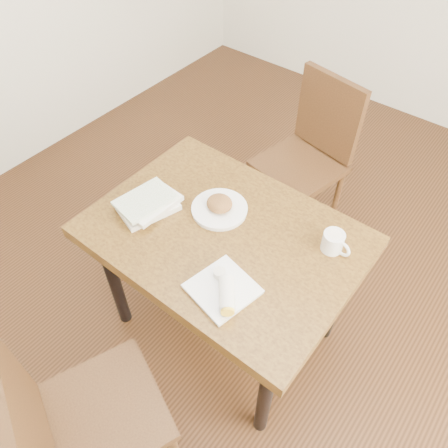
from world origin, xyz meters
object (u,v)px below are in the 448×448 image
Objects in this scene: chair_near at (74,418)px; plate_burrito at (224,290)px; book_stack at (148,204)px; plate_scone at (220,207)px; table at (224,247)px; coffee_mug at (334,242)px; chair_far at (311,150)px.

chair_near reaches higher than plate_burrito.
chair_near is 0.66m from plate_burrito.
book_stack is (-0.34, 0.73, 0.23)m from chair_near.
table is at bearing -42.63° from plate_scone.
coffee_mug is at bearing 13.27° from plate_scone.
coffee_mug reaches higher than table.
plate_burrito is 0.92× the size of book_stack.
chair_far is at bearing 93.94° from chair_near.
chair_near is 4.02× the size of plate_scone.
table is at bearing -83.21° from chair_far.
table is at bearing 90.76° from chair_near.
plate_burrito is (0.18, -0.23, 0.11)m from table.
coffee_mug is (0.37, 1.02, 0.25)m from chair_near.
plate_scone is (-0.10, 0.91, 0.23)m from chair_near.
table is 0.17m from plate_scone.
chair_far reaches higher than book_stack.
chair_near reaches higher than plate_scone.
table is 4.55× the size of plate_scone.
table is at bearing -153.27° from coffee_mug.
plate_burrito is (0.29, -1.15, 0.22)m from chair_far.
plate_scone reaches higher than table.
chair_near is 0.84m from book_stack.
plate_scone is (0.02, -0.84, 0.23)m from chair_far.
plate_burrito reaches higher than book_stack.
book_stack is (-0.51, 0.14, 0.01)m from plate_burrito.
plate_burrito is (-0.20, -0.42, -0.02)m from coffee_mug.
chair_near is 1.00× the size of chair_far.
plate_scone is (-0.09, 0.08, 0.11)m from table.
chair_far is (-0.12, 1.75, 0.00)m from chair_near.
chair_far reaches higher than table.
coffee_mug is 0.45× the size of book_stack.
table is 0.93m from chair_far.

